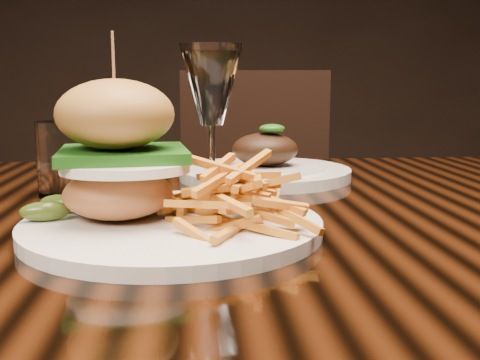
{
  "coord_description": "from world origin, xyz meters",
  "views": [
    {
      "loc": [
        -0.1,
        -0.74,
        0.91
      ],
      "look_at": [
        -0.05,
        -0.15,
        0.81
      ],
      "focal_mm": 42.0,
      "sensor_mm": 36.0,
      "label": 1
    }
  ],
  "objects": [
    {
      "name": "far_dish",
      "position": [
        0.02,
        0.21,
        0.77
      ],
      "size": [
        0.29,
        0.29,
        0.09
      ],
      "rotation": [
        0.0,
        0.0,
        -0.42
      ],
      "color": "silver",
      "rests_on": "dining_table"
    },
    {
      "name": "water_tumbler",
      "position": [
        -0.28,
        0.08,
        0.8
      ],
      "size": [
        0.08,
        0.08,
        0.11
      ],
      "primitive_type": "cylinder",
      "color": "white",
      "rests_on": "dining_table"
    },
    {
      "name": "ramekin",
      "position": [
        -0.04,
        -0.03,
        0.77
      ],
      "size": [
        0.09,
        0.09,
        0.04
      ],
      "primitive_type": "cube",
      "rotation": [
        0.0,
        0.0,
        0.03
      ],
      "color": "silver",
      "rests_on": "dining_table"
    },
    {
      "name": "dining_table",
      "position": [
        0.0,
        0.0,
        0.67
      ],
      "size": [
        1.6,
        0.9,
        0.75
      ],
      "color": "black",
      "rests_on": "ground"
    },
    {
      "name": "burger_plate",
      "position": [
        -0.13,
        -0.14,
        0.81
      ],
      "size": [
        0.33,
        0.33,
        0.22
      ],
      "rotation": [
        0.0,
        0.0,
        -0.09
      ],
      "color": "silver",
      "rests_on": "dining_table"
    },
    {
      "name": "chair_far",
      "position": [
        0.08,
        0.89,
        0.54
      ],
      "size": [
        0.51,
        0.51,
        0.95
      ],
      "rotation": [
        0.0,
        0.0,
        -0.11
      ],
      "color": "black",
      "rests_on": "ground"
    },
    {
      "name": "wine_glass",
      "position": [
        -0.08,
        -0.05,
        0.9
      ],
      "size": [
        0.08,
        0.08,
        0.21
      ],
      "color": "white",
      "rests_on": "dining_table"
    }
  ]
}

